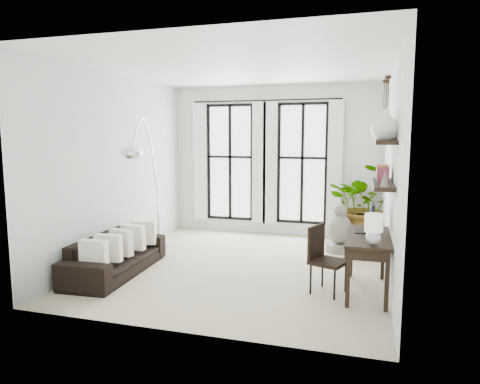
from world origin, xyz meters
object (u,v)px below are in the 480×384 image
at_px(arc_lamp, 145,150).
at_px(plant, 365,205).
at_px(desk, 368,241).
at_px(buddha, 340,232).
at_px(desk_chair, 323,255).
at_px(sofa, 116,255).

bearing_deg(arc_lamp, plant, 29.43).
relative_size(desk, buddha, 1.51).
bearing_deg(desk_chair, arc_lamp, -172.59).
distance_m(plant, desk_chair, 2.84).
relative_size(sofa, desk_chair, 2.20).
height_order(plant, desk, plant).
bearing_deg(buddha, sofa, -145.22).
relative_size(desk, arc_lamp, 0.55).
xyz_separation_m(plant, desk_chair, (-0.53, -2.78, -0.29)).
distance_m(desk, buddha, 2.18).
distance_m(arc_lamp, buddha, 3.79).
xyz_separation_m(arc_lamp, buddha, (3.17, 1.44, -1.52)).
bearing_deg(arc_lamp, desk_chair, -13.72).
relative_size(plant, arc_lamp, 0.66).
bearing_deg(buddha, desk, -77.19).
relative_size(sofa, buddha, 2.26).
xyz_separation_m(plant, buddha, (-0.43, -0.59, -0.43)).
bearing_deg(plant, desk_chair, -100.80).
bearing_deg(plant, sofa, -142.26).
bearing_deg(arc_lamp, desk, -10.21).
bearing_deg(plant, desk, -89.04).
xyz_separation_m(sofa, plant, (3.70, 2.86, 0.51)).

